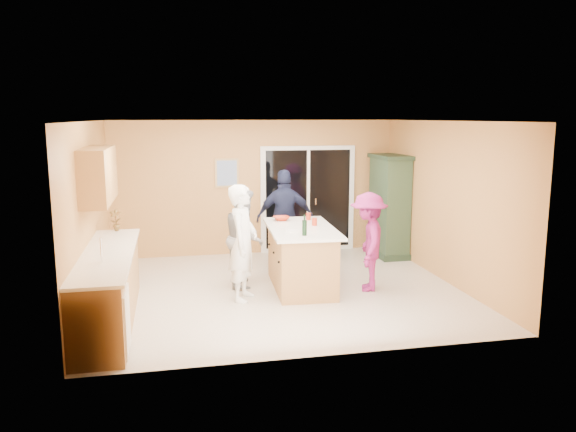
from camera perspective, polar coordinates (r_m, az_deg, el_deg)
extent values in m
plane|color=beige|center=(8.82, -0.83, -7.53)|extent=(5.50, 5.50, 0.00)
cube|color=silver|center=(8.40, -0.87, 9.63)|extent=(5.50, 5.00, 0.10)
cube|color=#EDA661|center=(10.95, -3.35, 2.90)|extent=(5.50, 0.10, 2.60)
cube|color=#EDA661|center=(6.12, 3.62, -2.84)|extent=(5.50, 0.10, 2.60)
cube|color=#EDA661|center=(8.44, -19.50, 0.18)|extent=(0.10, 5.00, 2.60)
cube|color=#EDA661|center=(9.42, 15.80, 1.36)|extent=(0.10, 5.00, 2.60)
cube|color=#AC7942|center=(7.72, -17.78, -7.09)|extent=(0.60, 3.00, 0.90)
cube|color=white|center=(6.70, -18.62, -10.24)|extent=(0.62, 0.60, 0.72)
cube|color=silver|center=(7.60, -17.85, -3.70)|extent=(0.65, 3.05, 0.04)
cylinder|color=silver|center=(7.08, -18.46, -3.31)|extent=(0.02, 0.02, 0.30)
cube|color=#AC7942|center=(8.15, -18.70, 3.98)|extent=(0.35, 1.60, 0.75)
cube|color=white|center=(11.16, 2.03, 1.74)|extent=(1.90, 0.05, 2.10)
cube|color=black|center=(11.14, 2.05, 1.73)|extent=(1.70, 0.03, 1.94)
cube|color=white|center=(11.14, 2.06, 1.73)|extent=(0.06, 0.04, 1.94)
cube|color=silver|center=(11.17, 2.81, 1.49)|extent=(0.02, 0.03, 0.12)
cube|color=tan|center=(10.83, -6.23, 4.37)|extent=(0.46, 0.03, 0.56)
cube|color=#526CA9|center=(10.82, -6.23, 4.36)|extent=(0.38, 0.02, 0.48)
cube|color=#AC7942|center=(8.82, 1.34, -4.38)|extent=(0.93, 1.68, 0.93)
cube|color=silver|center=(8.71, 1.36, -1.28)|extent=(1.10, 1.90, 0.04)
cube|color=black|center=(8.93, 1.33, -6.94)|extent=(0.84, 1.60, 0.11)
cube|color=#203423|center=(11.13, 10.11, -3.64)|extent=(0.54, 1.02, 0.12)
cube|color=#375337|center=(10.95, 10.25, 0.99)|extent=(0.48, 0.97, 1.82)
cube|color=#203423|center=(10.84, 10.41, 5.94)|extent=(0.56, 1.06, 0.08)
imported|color=white|center=(8.19, -4.59, -2.74)|extent=(0.62, 0.73, 1.71)
imported|color=gray|center=(8.91, -4.47, -2.16)|extent=(0.68, 0.83, 1.56)
imported|color=#1B1E3D|center=(10.01, -0.29, -0.25)|extent=(1.06, 0.51, 1.75)
imported|color=#8A1E69|center=(8.74, 8.16, -2.60)|extent=(0.84, 1.11, 1.53)
imported|color=#B22B13|center=(9.27, -0.68, -0.25)|extent=(0.28, 0.28, 0.06)
imported|color=#A51F10|center=(8.95, -17.10, -0.39)|extent=(0.19, 0.14, 0.34)
cylinder|color=#B22B13|center=(8.83, 2.70, -0.59)|extent=(0.08, 0.08, 0.12)
cylinder|color=#B22B13|center=(9.31, 2.09, -0.04)|extent=(0.09, 0.09, 0.12)
cylinder|color=black|center=(8.08, 1.69, -1.22)|extent=(0.07, 0.07, 0.22)
cylinder|color=black|center=(8.05, 1.69, -0.16)|extent=(0.03, 0.03, 0.08)
cylinder|color=white|center=(8.40, 0.48, -1.50)|extent=(0.21, 0.21, 0.01)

